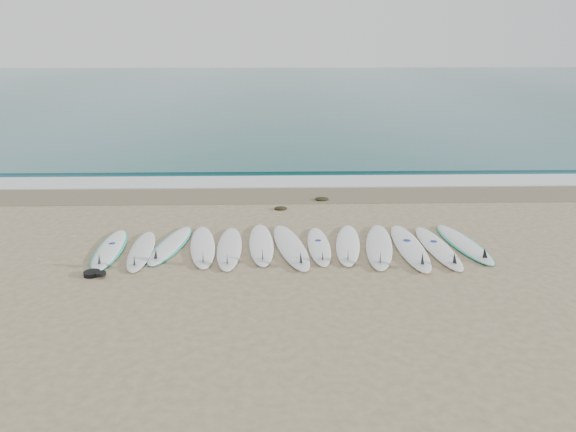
{
  "coord_description": "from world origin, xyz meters",
  "views": [
    {
      "loc": [
        -0.33,
        -11.37,
        4.52
      ],
      "look_at": [
        -0.02,
        0.99,
        0.4
      ],
      "focal_mm": 35.0,
      "sensor_mm": 36.0,
      "label": 1
    }
  ],
  "objects_px": {
    "surfboard_0": "(109,250)",
    "surfboard_6": "(291,247)",
    "leash_coil": "(94,274)",
    "surfboard_12": "(464,244)"
  },
  "relations": [
    {
      "from": "surfboard_0",
      "to": "surfboard_6",
      "type": "bearing_deg",
      "value": -2.68
    },
    {
      "from": "surfboard_6",
      "to": "surfboard_12",
      "type": "height_order",
      "value": "surfboard_6"
    },
    {
      "from": "surfboard_6",
      "to": "leash_coil",
      "type": "distance_m",
      "value": 4.05
    },
    {
      "from": "surfboard_0",
      "to": "surfboard_6",
      "type": "xyz_separation_m",
      "value": [
        3.9,
        0.0,
        0.02
      ]
    },
    {
      "from": "surfboard_0",
      "to": "leash_coil",
      "type": "relative_size",
      "value": 5.27
    },
    {
      "from": "leash_coil",
      "to": "surfboard_12",
      "type": "bearing_deg",
      "value": 10.28
    },
    {
      "from": "surfboard_12",
      "to": "surfboard_0",
      "type": "bearing_deg",
      "value": 172.69
    },
    {
      "from": "surfboard_0",
      "to": "surfboard_12",
      "type": "relative_size",
      "value": 0.95
    },
    {
      "from": "surfboard_6",
      "to": "leash_coil",
      "type": "height_order",
      "value": "surfboard_6"
    },
    {
      "from": "surfboard_0",
      "to": "leash_coil",
      "type": "bearing_deg",
      "value": -90.32
    }
  ]
}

